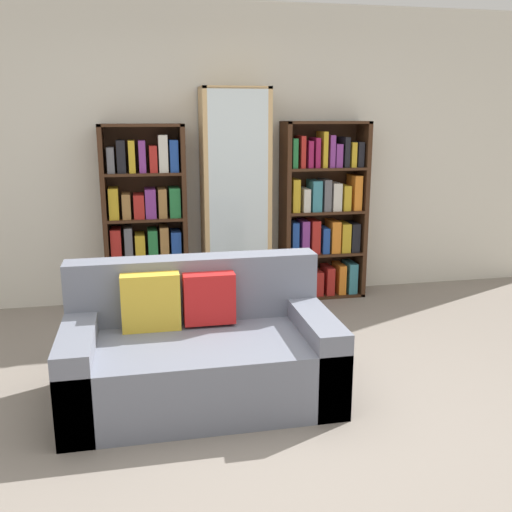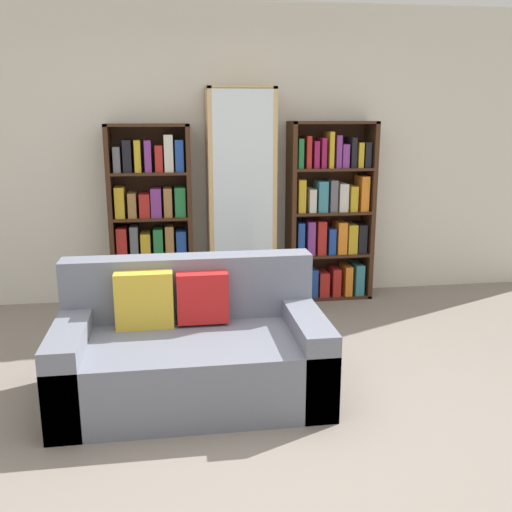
% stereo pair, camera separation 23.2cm
% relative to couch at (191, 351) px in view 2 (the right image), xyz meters
% --- Properties ---
extents(ground_plane, '(16.00, 16.00, 0.00)m').
position_rel_couch_xyz_m(ground_plane, '(0.38, -0.46, -0.29)').
color(ground_plane, gray).
extents(wall_back, '(7.13, 0.06, 2.70)m').
position_rel_couch_xyz_m(wall_back, '(0.38, 2.03, 1.06)').
color(wall_back, silver).
rests_on(wall_back, ground).
extents(couch, '(1.62, 0.90, 0.83)m').
position_rel_couch_xyz_m(couch, '(0.00, 0.00, 0.00)').
color(couch, slate).
rests_on(couch, ground).
extents(bookshelf_left, '(0.73, 0.32, 1.65)m').
position_rel_couch_xyz_m(bookshelf_left, '(-0.27, 1.83, 0.49)').
color(bookshelf_left, '#3D2314').
rests_on(bookshelf_left, ground).
extents(display_cabinet, '(0.61, 0.36, 1.96)m').
position_rel_couch_xyz_m(display_cabinet, '(0.54, 1.81, 0.69)').
color(display_cabinet, tan).
rests_on(display_cabinet, ground).
extents(bookshelf_right, '(0.80, 0.32, 1.66)m').
position_rel_couch_xyz_m(bookshelf_right, '(1.39, 1.83, 0.50)').
color(bookshelf_right, '#3D2314').
rests_on(bookshelf_right, ground).
extents(wine_bottle, '(0.08, 0.08, 0.36)m').
position_rel_couch_xyz_m(wine_bottle, '(1.05, 1.37, -0.14)').
color(wine_bottle, black).
rests_on(wine_bottle, ground).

